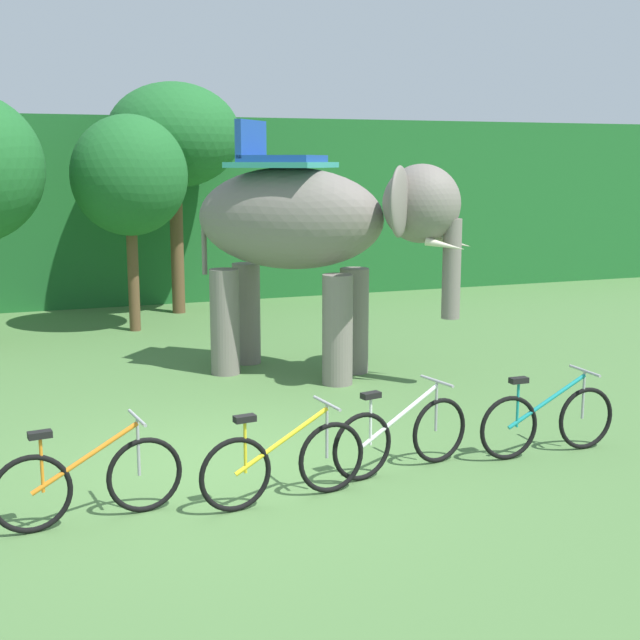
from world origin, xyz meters
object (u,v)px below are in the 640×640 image
object	(u,v)px
elephant	(310,229)
bike_yellow	(284,463)
bike_white	(402,435)
bike_teal	(548,420)
tree_right	(129,176)
tree_far_right	(174,137)
bike_orange	(89,481)

from	to	relation	value
elephant	bike_yellow	world-z (taller)	elephant
bike_white	bike_teal	size ratio (longest dim) A/B	0.98
elephant	bike_teal	size ratio (longest dim) A/B	2.23
tree_right	bike_teal	world-z (taller)	tree_right
elephant	bike_white	distance (m)	4.63
elephant	tree_far_right	bearing A→B (deg)	97.59
bike_yellow	bike_teal	distance (m)	3.14
elephant	bike_teal	bearing A→B (deg)	-74.04
tree_far_right	elephant	distance (m)	6.32
bike_yellow	bike_teal	world-z (taller)	same
tree_far_right	bike_yellow	size ratio (longest dim) A/B	2.81
bike_teal	tree_right	bearing A→B (deg)	110.23
bike_orange	bike_teal	size ratio (longest dim) A/B	1.00
tree_right	tree_far_right	size ratio (longest dim) A/B	0.84
bike_white	bike_teal	world-z (taller)	same
bike_white	bike_orange	bearing A→B (deg)	-176.21
elephant	bike_orange	size ratio (longest dim) A/B	2.24
bike_orange	bike_white	bearing A→B (deg)	3.79
tree_right	elephant	xyz separation A→B (m)	(1.98, -4.42, -0.71)
elephant	bike_white	size ratio (longest dim) A/B	2.27
tree_far_right	bike_white	bearing A→B (deg)	-88.29
bike_yellow	bike_teal	size ratio (longest dim) A/B	1.00
tree_right	bike_white	xyz separation A→B (m)	(1.48, -8.64, -2.52)
bike_yellow	bike_white	size ratio (longest dim) A/B	1.01
bike_white	bike_teal	distance (m)	1.74
bike_yellow	bike_white	distance (m)	1.44
bike_orange	bike_yellow	size ratio (longest dim) A/B	1.00
tree_right	bike_white	size ratio (longest dim) A/B	2.40
bike_teal	bike_white	bearing A→B (deg)	177.54
tree_right	bike_yellow	world-z (taller)	tree_right
tree_far_right	bike_orange	xyz separation A→B (m)	(-2.86, -10.53, -3.29)
tree_right	tree_far_right	xyz separation A→B (m)	(1.17, 1.68, 0.77)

